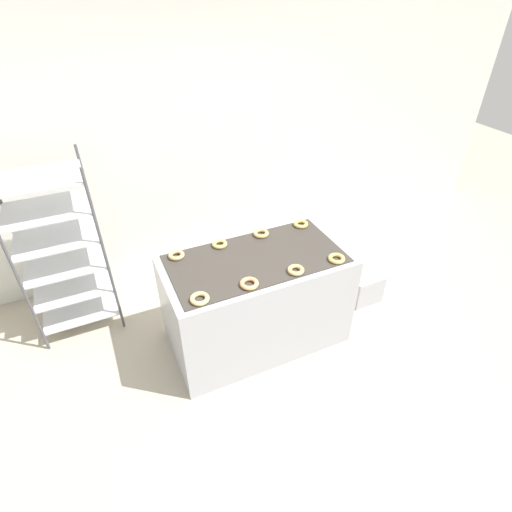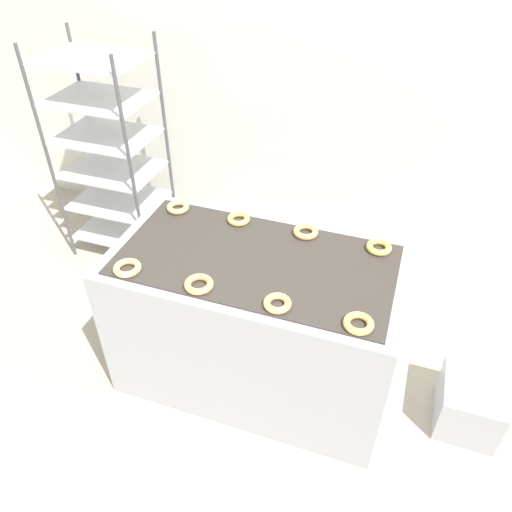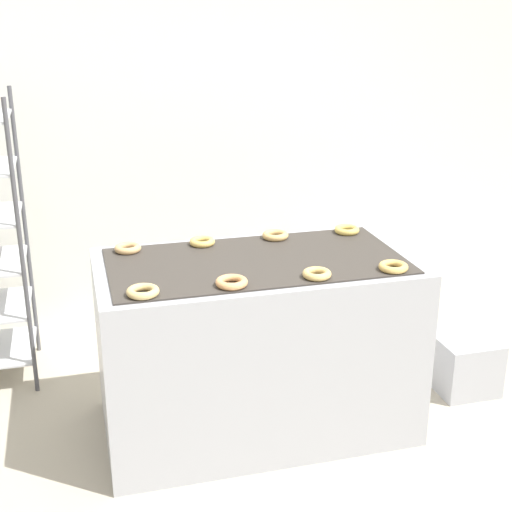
% 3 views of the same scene
% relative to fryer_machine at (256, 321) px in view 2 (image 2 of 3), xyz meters
% --- Properties ---
extents(ground_plane, '(14.00, 14.00, 0.00)m').
position_rel_fryer_machine_xyz_m(ground_plane, '(-0.00, -0.65, -0.44)').
color(ground_plane, '#B2A893').
extents(wall_back, '(8.00, 0.05, 2.80)m').
position_rel_fryer_machine_xyz_m(wall_back, '(-0.00, 1.48, 0.96)').
color(wall_back, silver).
rests_on(wall_back, ground_plane).
extents(fryer_machine, '(1.49, 0.80, 0.89)m').
position_rel_fryer_machine_xyz_m(fryer_machine, '(0.00, 0.00, 0.00)').
color(fryer_machine, '#A8AAB2').
rests_on(fryer_machine, ground_plane).
extents(baking_rack_cart, '(0.68, 0.53, 1.60)m').
position_rel_fryer_machine_xyz_m(baking_rack_cart, '(-1.41, 0.88, 0.37)').
color(baking_rack_cart, '#4C4C51').
rests_on(baking_rack_cart, ground_plane).
extents(glaze_bin, '(0.32, 0.37, 0.30)m').
position_rel_fryer_machine_xyz_m(glaze_bin, '(1.20, 0.07, -0.29)').
color(glaze_bin, '#A8AAB2').
rests_on(glaze_bin, ground_plane).
extents(donut_near_left, '(0.14, 0.14, 0.03)m').
position_rel_fryer_machine_xyz_m(donut_near_left, '(-0.56, -0.29, 0.46)').
color(donut_near_left, '#DDBA72').
rests_on(donut_near_left, fryer_machine).
extents(donut_near_midleft, '(0.14, 0.14, 0.03)m').
position_rel_fryer_machine_xyz_m(donut_near_midleft, '(-0.18, -0.28, 0.46)').
color(donut_near_midleft, '#EBA665').
rests_on(donut_near_midleft, fryer_machine).
extents(donut_near_midright, '(0.13, 0.13, 0.03)m').
position_rel_fryer_machine_xyz_m(donut_near_midright, '(0.20, -0.28, 0.46)').
color(donut_near_midright, '#E2BA69').
rests_on(donut_near_midright, fryer_machine).
extents(donut_near_right, '(0.13, 0.13, 0.03)m').
position_rel_fryer_machine_xyz_m(donut_near_right, '(0.56, -0.29, 0.46)').
color(donut_near_right, '#E4B860').
rests_on(donut_near_right, fryer_machine).
extents(donut_far_left, '(0.13, 0.13, 0.03)m').
position_rel_fryer_machine_xyz_m(donut_far_left, '(-0.57, 0.28, 0.46)').
color(donut_far_left, tan).
rests_on(donut_far_left, fryer_machine).
extents(donut_far_midleft, '(0.13, 0.13, 0.03)m').
position_rel_fryer_machine_xyz_m(donut_far_midleft, '(-0.20, 0.28, 0.46)').
color(donut_far_midleft, '#E2BC5F').
rests_on(donut_far_midleft, fryer_machine).
extents(donut_far_midright, '(0.13, 0.13, 0.03)m').
position_rel_fryer_machine_xyz_m(donut_far_midright, '(0.18, 0.29, 0.46)').
color(donut_far_midright, tan).
rests_on(donut_far_midright, fryer_machine).
extents(donut_far_right, '(0.13, 0.13, 0.03)m').
position_rel_fryer_machine_xyz_m(donut_far_right, '(0.57, 0.28, 0.46)').
color(donut_far_right, '#DEBD5A').
rests_on(donut_far_right, fryer_machine).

